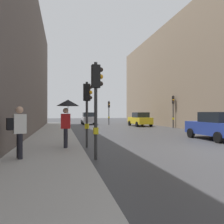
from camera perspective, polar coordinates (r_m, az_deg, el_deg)
name	(u,v)px	position (r m, az deg, el deg)	size (l,w,h in m)	color
ground_plane	(219,152)	(10.71, 26.44, -9.38)	(120.00, 120.00, 0.00)	#38383A
sidewalk_kerb	(52,138)	(14.24, -15.51, -6.78)	(2.94, 40.00, 0.16)	#A8A5A0
building_facade_right	(212,76)	(30.35, 25.00, 8.74)	(12.00, 34.35, 12.84)	gray
traffic_light_near_right	(87,102)	(10.67, -6.55, 2.59)	(0.45, 0.34, 3.24)	#2D2D2D
traffic_light_mid_street	(173,105)	(25.17, 15.92, 1.70)	(0.33, 0.45, 3.69)	#2D2D2D
traffic_light_near_left	(96,92)	(7.93, -4.17, 5.21)	(0.44, 0.26, 3.57)	#2D2D2D
traffic_light_far_median	(109,108)	(30.39, -0.82, 0.98)	(0.24, 0.43, 3.39)	#2D2D2D
car_yellow_taxi	(140,119)	(27.63, 7.43, -1.93)	(2.10, 4.24, 1.76)	yellow
car_blue_van	(216,126)	(15.11, 25.96, -3.35)	(2.07, 4.22, 1.76)	navy
car_silver_hatchback	(88,118)	(31.82, -6.26, -1.70)	(2.08, 4.23, 1.76)	#BCBCC1
pedestrian_with_umbrella	(67,110)	(9.79, -11.78, 0.55)	(1.00, 1.00, 2.14)	black
pedestrian_with_black_backpack	(18,129)	(7.94, -23.62, -4.17)	(0.66, 0.46, 1.77)	black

